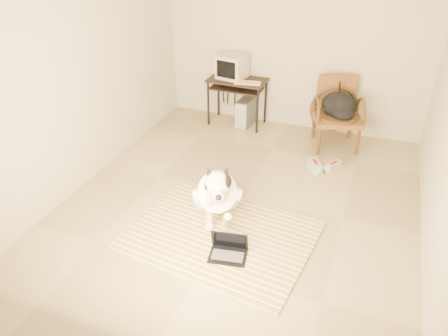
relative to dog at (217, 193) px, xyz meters
The scene contains 15 objects.
floor 0.62m from the dog, 72.44° to the left, with size 4.50×4.50×0.00m, color tan.
wall_back 2.93m from the dog, 86.73° to the left, with size 4.50×4.50×0.00m, color beige.
wall_front 2.03m from the dog, 84.89° to the right, with size 4.50×4.50×0.00m, color beige.
wall_left 2.16m from the dog, 164.95° to the left, with size 4.50×4.50×0.00m, color beige.
rug 0.46m from the dog, 62.02° to the right, with size 2.05×1.66×0.02m.
dog is the anchor object (origin of this frame).
laptop 0.69m from the dog, 58.33° to the right, with size 0.41×0.33×0.26m.
computer_desk 2.55m from the dog, 104.44° to the left, with size 0.90×0.52×0.75m.
crt_monitor 2.68m from the dog, 106.31° to the left, with size 0.47×0.45×0.36m.
desk_keyboard 2.42m from the dog, 100.27° to the left, with size 0.40×0.15×0.03m, color #C0B096.
pc_tower 2.53m from the dog, 100.85° to the left, with size 0.24×0.49×0.44m.
rattan_chair 2.49m from the dog, 67.72° to the left, with size 0.81×0.80×0.98m.
backpack 2.46m from the dog, 66.46° to the left, with size 0.50×0.45×0.37m.
sneaker_left 1.71m from the dog, 60.35° to the left, with size 0.25×0.32×0.11m.
sneaker_right 1.90m from the dog, 55.71° to the left, with size 0.23×0.30×0.10m.
Camera 1 is at (1.32, -4.17, 3.02)m, focal length 35.00 mm.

